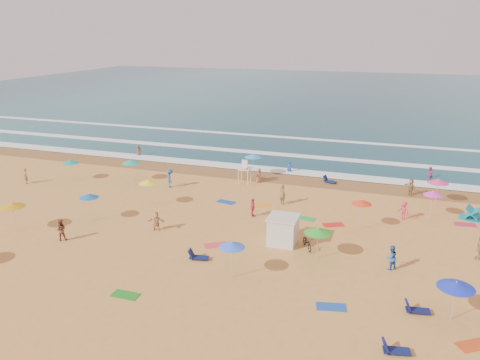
% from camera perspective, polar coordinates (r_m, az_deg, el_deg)
% --- Properties ---
extents(ground, '(220.00, 220.00, 0.00)m').
position_cam_1_polar(ground, '(39.00, 1.23, -5.07)').
color(ground, gold).
rests_on(ground, ground).
extents(ocean, '(220.00, 140.00, 0.18)m').
position_cam_1_polar(ocean, '(119.74, 13.69, 9.98)').
color(ocean, '#0C4756').
rests_on(ocean, ground).
extents(wet_sand, '(220.00, 220.00, 0.00)m').
position_cam_1_polar(wet_sand, '(50.34, 5.54, 0.18)').
color(wet_sand, olive).
rests_on(wet_sand, ground).
extents(surf_foam, '(200.00, 18.70, 0.05)m').
position_cam_1_polar(surf_foam, '(58.61, 7.56, 2.73)').
color(surf_foam, white).
rests_on(surf_foam, ground).
extents(cabana, '(2.00, 2.00, 2.00)m').
position_cam_1_polar(cabana, '(34.92, 5.26, -6.17)').
color(cabana, silver).
rests_on(cabana, ground).
extents(cabana_roof, '(2.20, 2.20, 0.12)m').
position_cam_1_polar(cabana_roof, '(34.51, 5.31, -4.56)').
color(cabana_roof, silver).
rests_on(cabana_roof, cabana).
extents(bicycle, '(1.44, 1.91, 0.96)m').
position_cam_1_polar(bicycle, '(34.53, 8.21, -7.52)').
color(bicycle, black).
rests_on(bicycle, ground).
extents(lifeguard_stand, '(1.20, 1.20, 2.10)m').
position_cam_1_polar(lifeguard_stand, '(48.34, 0.57, 0.82)').
color(lifeguard_stand, white).
rests_on(lifeguard_stand, ground).
extents(beach_umbrellas, '(54.04, 28.19, 0.77)m').
position_cam_1_polar(beach_umbrellas, '(37.91, 7.02, -2.34)').
color(beach_umbrellas, '#34A1EA').
rests_on(beach_umbrellas, ground).
extents(loungers, '(49.35, 27.09, 0.34)m').
position_cam_1_polar(loungers, '(33.26, 4.53, -9.01)').
color(loungers, '#0D1A45').
rests_on(loungers, ground).
extents(towels, '(42.96, 19.21, 0.03)m').
position_cam_1_polar(towels, '(35.29, 2.37, -7.60)').
color(towels, red).
rests_on(towels, ground).
extents(beachgoers, '(52.68, 26.52, 2.14)m').
position_cam_1_polar(beachgoers, '(42.92, 3.50, -1.81)').
color(beachgoers, '#D8364B').
rests_on(beachgoers, ground).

